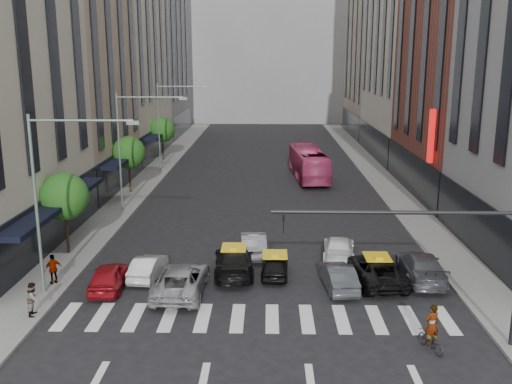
# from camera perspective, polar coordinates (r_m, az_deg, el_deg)

# --- Properties ---
(ground) EXTENTS (160.00, 160.00, 0.00)m
(ground) POSITION_cam_1_polar(r_m,az_deg,el_deg) (25.65, 0.26, -13.97)
(ground) COLOR black
(ground) RESTS_ON ground
(sidewalk_left) EXTENTS (3.00, 96.00, 0.15)m
(sidewalk_left) POSITION_cam_1_polar(r_m,az_deg,el_deg) (55.36, -11.17, 0.90)
(sidewalk_left) COLOR slate
(sidewalk_left) RESTS_ON ground
(sidewalk_right) EXTENTS (3.00, 96.00, 0.15)m
(sidewalk_right) POSITION_cam_1_polar(r_m,az_deg,el_deg) (55.19, 12.85, 0.78)
(sidewalk_right) COLOR slate
(sidewalk_right) RESTS_ON ground
(building_left_b) EXTENTS (8.00, 16.00, 24.00)m
(building_left_b) POSITION_cam_1_polar(r_m,az_deg,el_deg) (53.68, -18.11, 12.96)
(building_left_b) COLOR tan
(building_left_b) RESTS_ON ground
(building_left_c) EXTENTS (8.00, 20.00, 36.00)m
(building_left_c) POSITION_cam_1_polar(r_m,az_deg,el_deg) (71.22, -13.55, 18.02)
(building_left_c) COLOR beige
(building_left_c) RESTS_ON ground
(building_left_d) EXTENTS (8.00, 18.00, 30.00)m
(building_left_d) POSITION_cam_1_polar(r_m,az_deg,el_deg) (89.55, -10.30, 15.21)
(building_left_d) COLOR gray
(building_left_d) RESTS_ON ground
(building_right_b) EXTENTS (8.00, 18.00, 26.00)m
(building_right_b) POSITION_cam_1_polar(r_m,az_deg,el_deg) (52.50, 20.33, 13.89)
(building_right_b) COLOR brown
(building_right_b) RESTS_ON ground
(building_right_d) EXTENTS (8.00, 18.00, 28.00)m
(building_right_d) POSITION_cam_1_polar(r_m,az_deg,el_deg) (89.37, 12.38, 14.48)
(building_right_d) COLOR tan
(building_right_d) RESTS_ON ground
(building_far) EXTENTS (30.00, 10.00, 36.00)m
(building_far) POSITION_cam_1_polar(r_m,az_deg,el_deg) (107.96, 1.11, 16.66)
(building_far) COLOR gray
(building_far) RESTS_ON ground
(tree_near) EXTENTS (2.88, 2.88, 4.95)m
(tree_near) POSITION_cam_1_polar(r_m,az_deg,el_deg) (35.91, -18.61, -0.43)
(tree_near) COLOR black
(tree_near) RESTS_ON sidewalk_left
(tree_mid) EXTENTS (2.88, 2.88, 4.95)m
(tree_mid) POSITION_cam_1_polar(r_m,az_deg,el_deg) (50.94, -12.62, 3.85)
(tree_mid) COLOR black
(tree_mid) RESTS_ON sidewalk_left
(tree_far) EXTENTS (2.88, 2.88, 4.95)m
(tree_far) POSITION_cam_1_polar(r_m,az_deg,el_deg) (66.42, -9.37, 6.15)
(tree_far) COLOR black
(tree_far) RESTS_ON sidewalk_left
(streetlamp_near) EXTENTS (5.38, 0.25, 9.00)m
(streetlamp_near) POSITION_cam_1_polar(r_m,az_deg,el_deg) (29.34, -19.60, 1.03)
(streetlamp_near) COLOR gray
(streetlamp_near) RESTS_ON sidewalk_left
(streetlamp_mid) EXTENTS (5.38, 0.25, 9.00)m
(streetlamp_mid) POSITION_cam_1_polar(r_m,az_deg,el_deg) (44.43, -12.38, 5.45)
(streetlamp_mid) COLOR gray
(streetlamp_mid) RESTS_ON sidewalk_left
(streetlamp_far) EXTENTS (5.38, 0.25, 9.00)m
(streetlamp_far) POSITION_cam_1_polar(r_m,az_deg,el_deg) (59.99, -8.83, 7.58)
(streetlamp_far) COLOR gray
(streetlamp_far) RESTS_ON sidewalk_left
(traffic_signal) EXTENTS (10.10, 0.20, 6.00)m
(traffic_signal) POSITION_cam_1_polar(r_m,az_deg,el_deg) (24.11, 18.91, -5.02)
(traffic_signal) COLOR black
(traffic_signal) RESTS_ON ground
(liberty_sign) EXTENTS (0.30, 0.70, 4.00)m
(liberty_sign) POSITION_cam_1_polar(r_m,az_deg,el_deg) (44.87, 17.13, 5.37)
(liberty_sign) COLOR red
(liberty_sign) RESTS_ON ground
(car_red) EXTENTS (1.85, 4.10, 1.37)m
(car_red) POSITION_cam_1_polar(r_m,az_deg,el_deg) (30.83, -14.50, -8.18)
(car_red) COLOR maroon
(car_red) RESTS_ON ground
(car_white_front) EXTENTS (1.63, 3.82, 1.23)m
(car_white_front) POSITION_cam_1_polar(r_m,az_deg,el_deg) (31.90, -10.74, -7.37)
(car_white_front) COLOR silver
(car_white_front) RESTS_ON ground
(car_silver) EXTENTS (2.54, 5.33, 1.47)m
(car_silver) POSITION_cam_1_polar(r_m,az_deg,el_deg) (29.53, -7.54, -8.73)
(car_silver) COLOR #9FA0A5
(car_silver) RESTS_ON ground
(taxi_left) EXTENTS (2.47, 5.42, 1.54)m
(taxi_left) POSITION_cam_1_polar(r_m,az_deg,el_deg) (31.80, -2.22, -6.90)
(taxi_left) COLOR black
(taxi_left) RESTS_ON ground
(taxi_center) EXTENTS (1.58, 3.65, 1.23)m
(taxi_center) POSITION_cam_1_polar(r_m,az_deg,el_deg) (31.59, 1.90, -7.35)
(taxi_center) COLOR black
(taxi_center) RESTS_ON ground
(car_grey_mid) EXTENTS (1.83, 4.18, 1.34)m
(car_grey_mid) POSITION_cam_1_polar(r_m,az_deg,el_deg) (30.24, 8.21, -8.34)
(car_grey_mid) COLOR #373A3E
(car_grey_mid) RESTS_ON ground
(taxi_right) EXTENTS (2.81, 5.33, 1.43)m
(taxi_right) POSITION_cam_1_polar(r_m,az_deg,el_deg) (31.32, 11.96, -7.63)
(taxi_right) COLOR black
(taxi_right) RESTS_ON ground
(car_grey_curb) EXTENTS (2.42, 5.30, 1.50)m
(car_grey_curb) POSITION_cam_1_polar(r_m,az_deg,el_deg) (32.28, 16.19, -7.17)
(car_grey_curb) COLOR #44464D
(car_grey_curb) RESTS_ON ground
(car_row2_left) EXTENTS (1.75, 4.38, 1.42)m
(car_row2_left) POSITION_cam_1_polar(r_m,az_deg,el_deg) (34.78, -0.26, -5.20)
(car_row2_left) COLOR gray
(car_row2_left) RESTS_ON ground
(car_row2_right) EXTENTS (2.33, 4.62, 1.29)m
(car_row2_right) POSITION_cam_1_polar(r_m,az_deg,el_deg) (34.68, 8.27, -5.51)
(car_row2_right) COLOR white
(car_row2_right) RESTS_ON ground
(bus) EXTENTS (3.49, 11.26, 3.09)m
(bus) POSITION_cam_1_polar(r_m,az_deg,el_deg) (56.60, 5.26, 2.88)
(bus) COLOR #BD3768
(bus) RESTS_ON ground
(motorcycle) EXTENTS (1.12, 1.69, 0.84)m
(motorcycle) POSITION_cam_1_polar(r_m,az_deg,el_deg) (25.21, 17.07, -14.05)
(motorcycle) COLOR black
(motorcycle) RESTS_ON ground
(rider) EXTENTS (0.76, 0.64, 1.78)m
(rider) POSITION_cam_1_polar(r_m,az_deg,el_deg) (24.64, 17.28, -11.34)
(rider) COLOR gray
(rider) RESTS_ON motorcycle
(pedestrian_near) EXTENTS (0.68, 0.83, 1.58)m
(pedestrian_near) POSITION_cam_1_polar(r_m,az_deg,el_deg) (28.56, -21.37, -9.91)
(pedestrian_near) COLOR gray
(pedestrian_near) RESTS_ON sidewalk_left
(pedestrian_far) EXTENTS (0.95, 0.92, 1.59)m
(pedestrian_far) POSITION_cam_1_polar(r_m,az_deg,el_deg) (31.96, -19.61, -7.26)
(pedestrian_far) COLOR gray
(pedestrian_far) RESTS_ON sidewalk_left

